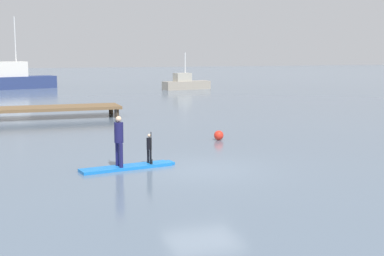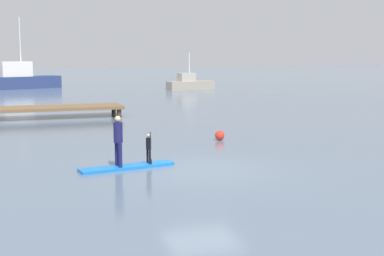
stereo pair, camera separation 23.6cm
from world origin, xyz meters
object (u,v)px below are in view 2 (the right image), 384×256
object	(u,v)px
paddler_child_solo	(149,147)
motor_boat_small_navy	(22,79)
paddleboard_near	(127,167)
mooring_buoy_mid	(220,135)
fishing_boat_green_midground	(190,84)
paddler_adult	(118,137)

from	to	relation	value
paddler_child_solo	motor_boat_small_navy	size ratio (longest dim) A/B	0.14
paddleboard_near	paddler_child_solo	size ratio (longest dim) A/B	3.01
paddler_child_solo	mooring_buoy_mid	size ratio (longest dim) A/B	2.59
fishing_boat_green_midground	motor_boat_small_navy	size ratio (longest dim) A/B	0.67
paddler_adult	motor_boat_small_navy	world-z (taller)	motor_boat_small_navy
paddleboard_near	mooring_buoy_mid	world-z (taller)	mooring_buoy_mid
paddler_adult	paddler_child_solo	size ratio (longest dim) A/B	1.72
motor_boat_small_navy	mooring_buoy_mid	bearing A→B (deg)	-78.20
paddler_adult	paddler_child_solo	world-z (taller)	paddler_adult
paddler_adult	mooring_buoy_mid	xyz separation A→B (m)	(5.42, 4.58, -0.87)
fishing_boat_green_midground	paddleboard_near	bearing A→B (deg)	-111.02
paddleboard_near	paddler_adult	bearing A→B (deg)	-171.19
fishing_boat_green_midground	motor_boat_small_navy	xyz separation A→B (m)	(-16.77, 6.91, 0.45)
fishing_boat_green_midground	mooring_buoy_mid	bearing A→B (deg)	-105.51
paddleboard_near	paddler_adult	world-z (taller)	paddler_adult
paddler_adult	paddler_child_solo	distance (m)	1.18
paddler_adult	motor_boat_small_navy	bearing A→B (deg)	93.47
paddleboard_near	paddler_adult	distance (m)	1.08
paddleboard_near	fishing_boat_green_midground	distance (m)	38.62
motor_boat_small_navy	paddleboard_near	bearing A→B (deg)	-86.11
paddleboard_near	mooring_buoy_mid	bearing A→B (deg)	41.57
motor_boat_small_navy	mooring_buoy_mid	distance (m)	39.27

